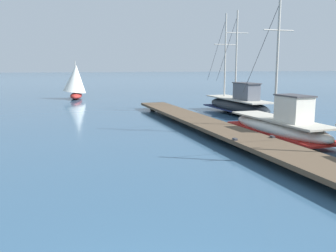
# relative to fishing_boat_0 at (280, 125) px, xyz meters

# --- Properties ---
(floating_dock) EXTENTS (2.23, 21.48, 0.53)m
(floating_dock) POSITION_rel_fishing_boat_0_xyz_m (-2.48, 2.26, -0.20)
(floating_dock) COLOR brown
(floating_dock) RESTS_ON ground
(fishing_boat_0) EXTENTS (1.78, 6.65, 6.26)m
(fishing_boat_0) POSITION_rel_fishing_boat_0_xyz_m (0.00, 0.00, 0.00)
(fishing_boat_0) COLOR silver
(fishing_boat_0) RESTS_ON ground
(fishing_boat_1) EXTENTS (2.04, 8.78, 6.83)m
(fishing_boat_1) POSITION_rel_fishing_boat_0_xyz_m (2.25, 7.81, 0.10)
(fishing_boat_1) COLOR black
(fishing_boat_1) RESTS_ON ground
(distant_sailboat) EXTENTS (2.78, 4.54, 3.69)m
(distant_sailboat) POSITION_rel_fishing_boat_0_xyz_m (-7.11, 23.13, 1.11)
(distant_sailboat) COLOR #AD2823
(distant_sailboat) RESTS_ON ground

